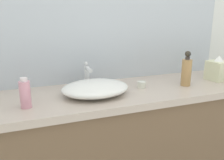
# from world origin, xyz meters

# --- Properties ---
(bathroom_wall_rear) EXTENTS (6.00, 0.06, 2.60)m
(bathroom_wall_rear) POSITION_xyz_m (0.00, 0.73, 1.30)
(bathroom_wall_rear) COLOR silver
(bathroom_wall_rear) RESTS_ON ground
(vanity_counter) EXTENTS (1.80, 0.54, 0.91)m
(vanity_counter) POSITION_xyz_m (-0.11, 0.42, 0.46)
(vanity_counter) COLOR brown
(vanity_counter) RESTS_ON ground
(wall_mirror_panel) EXTENTS (1.75, 0.01, 0.97)m
(wall_mirror_panel) POSITION_xyz_m (-0.11, 0.69, 1.39)
(wall_mirror_panel) COLOR #B2BCC6
(wall_mirror_panel) RESTS_ON vanity_counter
(sink_basin) EXTENTS (0.41, 0.32, 0.08)m
(sink_basin) POSITION_xyz_m (-0.33, 0.39, 0.95)
(sink_basin) COLOR white
(sink_basin) RESTS_ON vanity_counter
(faucet) EXTENTS (0.03, 0.13, 0.17)m
(faucet) POSITION_xyz_m (-0.33, 0.57, 1.00)
(faucet) COLOR silver
(faucet) RESTS_ON vanity_counter
(soap_dispenser) EXTENTS (0.07, 0.07, 0.24)m
(soap_dispenser) POSITION_xyz_m (0.30, 0.37, 1.01)
(soap_dispenser) COLOR #AC834F
(soap_dispenser) RESTS_ON vanity_counter
(lotion_bottle) EXTENTS (0.06, 0.06, 0.16)m
(lotion_bottle) POSITION_xyz_m (-0.73, 0.33, 0.98)
(lotion_bottle) COLOR pink
(lotion_bottle) RESTS_ON vanity_counter
(tissue_box) EXTENTS (0.15, 0.15, 0.18)m
(tissue_box) POSITION_xyz_m (0.61, 0.40, 0.99)
(tissue_box) COLOR beige
(tissue_box) RESTS_ON vanity_counter
(candle_jar) EXTENTS (0.06, 0.06, 0.04)m
(candle_jar) POSITION_xyz_m (0.00, 0.43, 0.93)
(candle_jar) COLOR silver
(candle_jar) RESTS_ON vanity_counter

